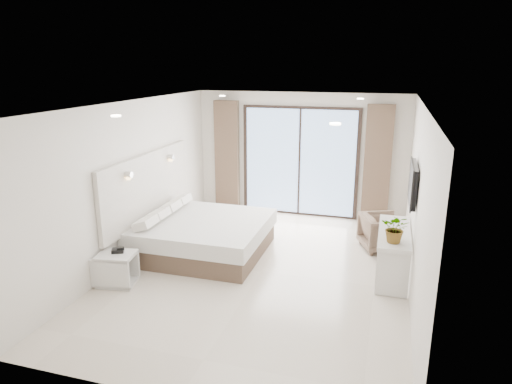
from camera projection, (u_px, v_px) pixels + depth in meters
ground at (261, 271)px, 7.47m from camera, size 6.20×6.20×0.00m
room_shell at (263, 166)px, 7.83m from camera, size 4.62×6.22×2.72m
bed at (203, 236)px, 8.14m from camera, size 2.18×2.07×0.75m
nightstand at (117, 269)px, 6.98m from camera, size 0.61×0.53×0.50m
phone at (118, 250)px, 6.96m from camera, size 0.22×0.20×0.06m
console_desk at (394, 243)px, 7.15m from camera, size 0.48×1.54×0.77m
plant at (396, 231)px, 6.59m from camera, size 0.47×0.50×0.34m
armchair at (382, 230)px, 8.28m from camera, size 0.87×0.89×0.71m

